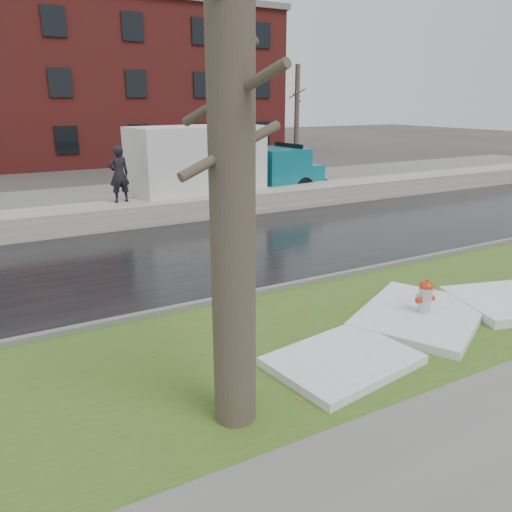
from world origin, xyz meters
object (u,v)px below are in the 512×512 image
tree (232,156)px  box_truck (220,164)px  worker (119,174)px  fire_hydrant (425,299)px

tree → box_truck: bearing=65.7°
box_truck → worker: 4.29m
box_truck → worker: box_truck is taller
fire_hydrant → box_truck: (1.23, 11.66, 1.18)m
box_truck → tree: bearing=-120.5°
fire_hydrant → tree: size_ratio=0.12×
fire_hydrant → tree: (-4.49, -0.98, 2.96)m
box_truck → worker: size_ratio=5.07×
fire_hydrant → box_truck: 11.79m
fire_hydrant → box_truck: box_truck is taller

